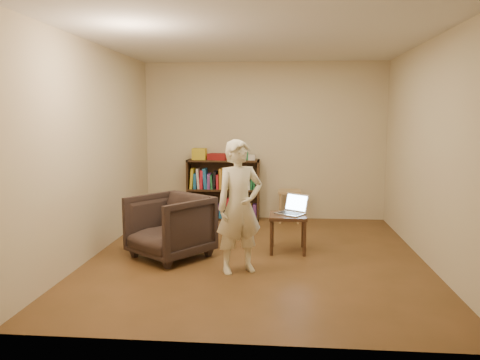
# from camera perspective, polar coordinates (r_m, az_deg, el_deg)

# --- Properties ---
(floor) EXTENTS (4.50, 4.50, 0.00)m
(floor) POSITION_cam_1_polar(r_m,az_deg,el_deg) (5.83, 2.03, -9.29)
(floor) COLOR #4B3318
(floor) RESTS_ON ground
(ceiling) EXTENTS (4.50, 4.50, 0.00)m
(ceiling) POSITION_cam_1_polar(r_m,az_deg,el_deg) (5.65, 2.16, 16.82)
(ceiling) COLOR silver
(ceiling) RESTS_ON wall_back
(wall_back) EXTENTS (4.00, 0.00, 4.00)m
(wall_back) POSITION_cam_1_polar(r_m,az_deg,el_deg) (7.84, 2.96, 4.74)
(wall_back) COLOR beige
(wall_back) RESTS_ON floor
(wall_left) EXTENTS (0.00, 4.50, 4.50)m
(wall_left) POSITION_cam_1_polar(r_m,az_deg,el_deg) (6.04, -17.26, 3.51)
(wall_left) COLOR beige
(wall_left) RESTS_ON floor
(wall_right) EXTENTS (0.00, 4.50, 4.50)m
(wall_right) POSITION_cam_1_polar(r_m,az_deg,el_deg) (5.84, 22.12, 3.16)
(wall_right) COLOR beige
(wall_right) RESTS_ON floor
(bookshelf) EXTENTS (1.20, 0.30, 1.00)m
(bookshelf) POSITION_cam_1_polar(r_m,az_deg,el_deg) (7.83, -2.04, -1.60)
(bookshelf) COLOR black
(bookshelf) RESTS_ON floor
(box_yellow) EXTENTS (0.23, 0.17, 0.19)m
(box_yellow) POSITION_cam_1_polar(r_m,az_deg,el_deg) (7.80, -4.97, 3.18)
(box_yellow) COLOR gold
(box_yellow) RESTS_ON bookshelf
(red_cloth) EXTENTS (0.35, 0.29, 0.10)m
(red_cloth) POSITION_cam_1_polar(r_m,az_deg,el_deg) (7.74, -2.66, 2.86)
(red_cloth) COLOR maroon
(red_cloth) RESTS_ON bookshelf
(box_green) EXTENTS (0.16, 0.16, 0.14)m
(box_green) POSITION_cam_1_polar(r_m,az_deg,el_deg) (7.70, 0.45, 2.97)
(box_green) COLOR #1B6538
(box_green) RESTS_ON bookshelf
(box_white) EXTENTS (0.12, 0.12, 0.09)m
(box_white) POSITION_cam_1_polar(r_m,az_deg,el_deg) (7.68, 1.46, 2.77)
(box_white) COLOR beige
(box_white) RESTS_ON bookshelf
(stool) EXTENTS (0.36, 0.36, 0.52)m
(stool) POSITION_cam_1_polar(r_m,az_deg,el_deg) (7.64, 6.02, -2.01)
(stool) COLOR #A2894E
(stool) RESTS_ON floor
(armchair) EXTENTS (1.17, 1.17, 0.77)m
(armchair) POSITION_cam_1_polar(r_m,az_deg,el_deg) (5.76, -8.53, -5.62)
(armchair) COLOR black
(armchair) RESTS_ON floor
(side_table) EXTENTS (0.47, 0.47, 0.48)m
(side_table) POSITION_cam_1_polar(r_m,az_deg,el_deg) (5.98, 5.86, -4.96)
(side_table) COLOR black
(side_table) RESTS_ON floor
(laptop) EXTENTS (0.45, 0.44, 0.25)m
(laptop) POSITION_cam_1_polar(r_m,az_deg,el_deg) (6.00, 6.42, -3.57)
(laptop) COLOR #B3B3B8
(laptop) RESTS_ON side_table
(person) EXTENTS (0.64, 0.56, 1.46)m
(person) POSITION_cam_1_polar(r_m,az_deg,el_deg) (5.10, -0.07, -3.28)
(person) COLOR beige
(person) RESTS_ON floor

